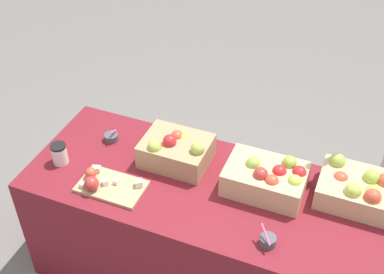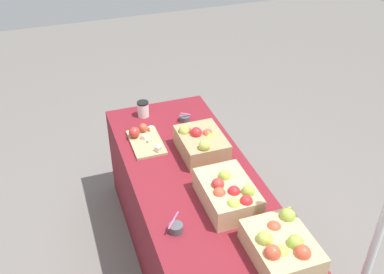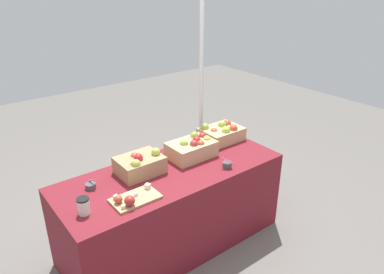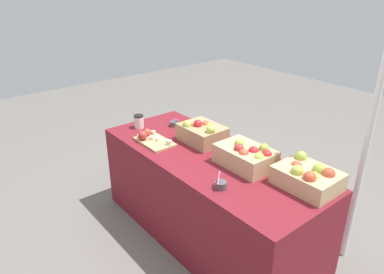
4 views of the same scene
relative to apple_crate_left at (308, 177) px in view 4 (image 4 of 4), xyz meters
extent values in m
plane|color=slate|center=(-0.73, -0.20, -0.81)|extent=(10.00, 10.00, 0.00)
cube|color=maroon|center=(-0.73, -0.20, -0.44)|extent=(1.90, 0.76, 0.74)
cube|color=tan|center=(0.00, 0.00, -0.01)|extent=(0.38, 0.30, 0.12)
sphere|color=#D14C33|center=(-0.10, 0.00, 0.03)|extent=(0.08, 0.08, 0.08)
sphere|color=#D14C33|center=(0.11, 0.04, 0.05)|extent=(0.08, 0.08, 0.08)
sphere|color=#B2C64C|center=(0.06, -0.04, 0.03)|extent=(0.08, 0.08, 0.08)
sphere|color=#D14C33|center=(0.06, -0.09, 0.06)|extent=(0.08, 0.08, 0.08)
sphere|color=#99B742|center=(-0.13, 0.10, 0.06)|extent=(0.08, 0.08, 0.08)
sphere|color=#99B742|center=(0.04, 0.04, 0.06)|extent=(0.08, 0.08, 0.08)
sphere|color=#B2C64C|center=(0.11, 0.05, 0.02)|extent=(0.08, 0.08, 0.08)
sphere|color=#B2C64C|center=(-0.03, -0.09, 0.06)|extent=(0.08, 0.08, 0.08)
cube|color=tan|center=(-0.45, -0.10, -0.01)|extent=(0.40, 0.28, 0.14)
sphere|color=red|center=(-0.29, -0.06, 0.06)|extent=(0.07, 0.07, 0.07)
sphere|color=#D14C33|center=(-0.40, -0.17, 0.06)|extent=(0.07, 0.07, 0.07)
sphere|color=#B2332D|center=(-0.46, -0.16, 0.07)|extent=(0.07, 0.07, 0.07)
sphere|color=#99B742|center=(-0.52, -0.09, 0.07)|extent=(0.07, 0.07, 0.07)
sphere|color=red|center=(-0.39, -0.09, 0.06)|extent=(0.07, 0.07, 0.07)
sphere|color=#B2C64C|center=(-0.30, -0.13, 0.06)|extent=(0.07, 0.07, 0.07)
sphere|color=#99B742|center=(-0.35, -0.02, 0.07)|extent=(0.07, 0.07, 0.07)
cube|color=tan|center=(-0.95, -0.07, -0.01)|extent=(0.36, 0.28, 0.14)
sphere|color=#B2C64C|center=(-1.03, -0.16, 0.07)|extent=(0.07, 0.07, 0.07)
sphere|color=red|center=(-1.04, -0.15, 0.05)|extent=(0.07, 0.07, 0.07)
sphere|color=#B2C64C|center=(-0.82, -0.10, 0.08)|extent=(0.07, 0.07, 0.07)
sphere|color=#D14C33|center=(-0.97, -0.03, 0.05)|extent=(0.07, 0.07, 0.07)
sphere|color=red|center=(-0.98, -0.10, 0.08)|extent=(0.07, 0.07, 0.07)
sphere|color=gold|center=(-0.94, -0.02, 0.04)|extent=(0.07, 0.07, 0.07)
cube|color=tan|center=(-1.18, -0.39, -0.07)|extent=(0.34, 0.21, 0.02)
cube|color=beige|center=(-1.21, -0.39, -0.04)|extent=(0.04, 0.04, 0.03)
sphere|color=#D14C33|center=(-1.30, -0.38, -0.03)|extent=(0.06, 0.06, 0.06)
cube|color=beige|center=(-1.31, -0.46, -0.04)|extent=(0.03, 0.03, 0.03)
cube|color=beige|center=(-1.04, -0.34, -0.04)|extent=(0.05, 0.05, 0.04)
cube|color=beige|center=(-1.30, -0.32, -0.04)|extent=(0.04, 0.04, 0.03)
cube|color=beige|center=(-1.16, -0.37, -0.04)|extent=(0.03, 0.03, 0.03)
sphere|color=#B2332D|center=(-1.25, -0.45, -0.02)|extent=(0.08, 0.08, 0.08)
cylinder|color=#4C4C51|center=(-1.37, -0.05, -0.05)|extent=(0.08, 0.08, 0.04)
cylinder|color=#EA598C|center=(-1.35, -0.05, -0.01)|extent=(0.03, 0.09, 0.05)
cylinder|color=#4C4C51|center=(-0.34, -0.44, -0.05)|extent=(0.08, 0.08, 0.05)
cylinder|color=#EA598C|center=(-0.35, -0.45, 0.00)|extent=(0.07, 0.08, 0.05)
cylinder|color=silver|center=(-1.53, -0.32, -0.02)|extent=(0.08, 0.08, 0.11)
cylinder|color=black|center=(-1.53, -0.32, 0.04)|extent=(0.08, 0.08, 0.01)
cylinder|color=white|center=(0.12, 0.46, 0.30)|extent=(0.04, 0.04, 2.23)
camera|label=1|loc=(-0.09, -1.96, 1.79)|focal=47.76mm
camera|label=2|loc=(1.30, -0.92, 1.70)|focal=42.47mm
camera|label=3|loc=(-2.20, -2.36, 1.40)|focal=33.99mm
camera|label=4|loc=(1.07, -1.82, 1.16)|focal=33.58mm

